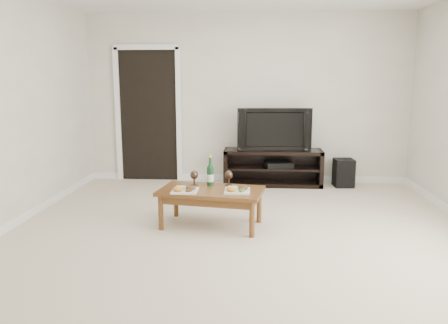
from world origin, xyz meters
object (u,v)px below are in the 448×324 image
subwoofer (344,173)px  coffee_table (211,208)px  television (274,129)px  media_console (273,167)px

subwoofer → coffee_table: size_ratio=0.38×
subwoofer → television: bearing=174.3°
subwoofer → coffee_table: bearing=-137.5°
television → coffee_table: (-0.75, -1.98, -0.66)m
subwoofer → coffee_table: subwoofer is taller
television → coffee_table: size_ratio=0.99×
subwoofer → media_console: bearing=174.3°
coffee_table → media_console: bearing=69.3°
television → coffee_table: television is taller
media_console → coffee_table: 2.11m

